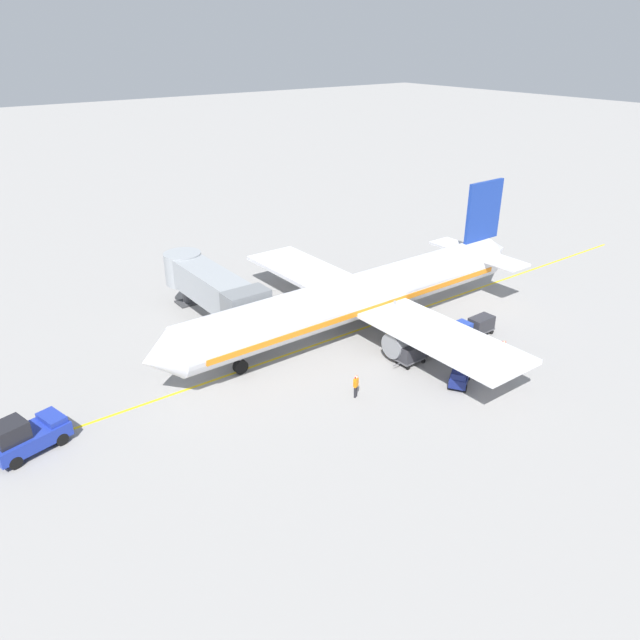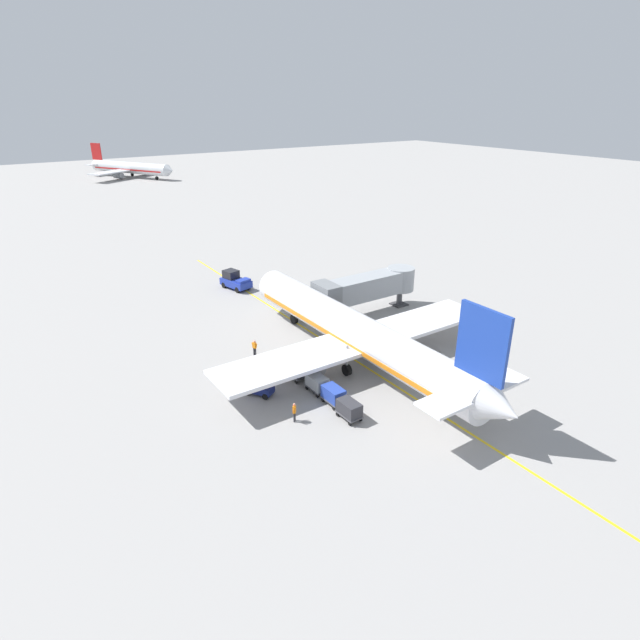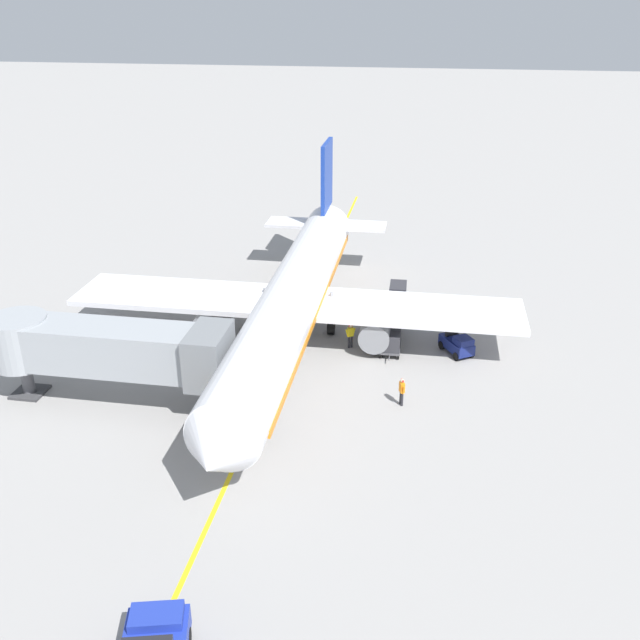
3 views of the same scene
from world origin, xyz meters
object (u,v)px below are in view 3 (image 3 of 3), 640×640
(parked_airliner, at_px, (293,299))
(ground_crew_loader, at_px, (450,307))
(baggage_cart_front, at_px, (391,340))
(baggage_cart_second_in_train, at_px, (391,319))
(ground_crew_wing_walker, at_px, (402,390))
(baggage_cart_third_in_train, at_px, (393,305))
(baggage_cart_tail_end, at_px, (398,292))
(ground_crew_marshaller, at_px, (350,334))
(jet_bridge, at_px, (108,348))
(baggage_tug_lead, at_px, (457,344))

(parked_airliner, distance_m, ground_crew_loader, 11.96)
(baggage_cart_front, height_order, baggage_cart_second_in_train, same)
(ground_crew_wing_walker, bearing_deg, baggage_cart_third_in_train, -83.39)
(baggage_cart_tail_end, distance_m, ground_crew_loader, 4.46)
(parked_airliner, distance_m, ground_crew_marshaller, 4.45)
(jet_bridge, height_order, ground_crew_loader, jet_bridge)
(ground_crew_loader, bearing_deg, baggage_cart_tail_end, -28.89)
(parked_airliner, height_order, baggage_tug_lead, parked_airliner)
(parked_airliner, relative_size, ground_crew_loader, 22.02)
(jet_bridge, bearing_deg, baggage_cart_tail_end, -132.07)
(parked_airliner, relative_size, baggage_cart_tail_end, 12.78)
(ground_crew_loader, bearing_deg, baggage_cart_second_in_train, 34.69)
(ground_crew_wing_walker, xyz_separation_m, ground_crew_loader, (-2.74, -12.27, 0.00))
(baggage_cart_front, bearing_deg, ground_crew_wing_walker, 99.77)
(baggage_cart_tail_end, xyz_separation_m, ground_crew_loader, (-3.90, 2.15, 0.00))
(jet_bridge, bearing_deg, ground_crew_loader, -142.49)
(jet_bridge, distance_m, baggage_cart_front, 17.67)
(ground_crew_loader, bearing_deg, ground_crew_marshaller, 40.78)
(baggage_cart_second_in_train, xyz_separation_m, baggage_cart_third_in_train, (0.05, -2.45, 0.00))
(baggage_cart_tail_end, bearing_deg, baggage_cart_second_in_train, 88.05)
(baggage_cart_second_in_train, height_order, baggage_cart_tail_end, same)
(baggage_cart_third_in_train, bearing_deg, jet_bridge, 43.69)
(baggage_cart_second_in_train, bearing_deg, baggage_cart_third_in_train, -88.84)
(baggage_cart_front, height_order, baggage_cart_tail_end, same)
(baggage_cart_second_in_train, bearing_deg, ground_crew_wing_walker, 98.01)
(parked_airliner, bearing_deg, baggage_cart_second_in_train, -156.78)
(parked_airliner, distance_m, baggage_cart_second_in_train, 7.21)
(parked_airliner, relative_size, baggage_cart_second_in_train, 12.78)
(baggage_tug_lead, xyz_separation_m, baggage_cart_tail_end, (4.36, -7.52, 0.24))
(baggage_cart_second_in_train, height_order, ground_crew_marshaller, ground_crew_marshaller)
(baggage_cart_front, relative_size, baggage_cart_third_in_train, 1.00)
(ground_crew_marshaller, bearing_deg, baggage_cart_front, 173.24)
(baggage_cart_third_in_train, distance_m, ground_crew_loader, 4.14)
(baggage_tug_lead, distance_m, baggage_cart_third_in_train, 6.78)
(ground_crew_loader, bearing_deg, baggage_cart_front, 57.19)
(baggage_tug_lead, bearing_deg, baggage_cart_third_in_train, -47.50)
(baggage_cart_second_in_train, bearing_deg, jet_bridge, 38.25)
(parked_airliner, distance_m, baggage_tug_lead, 11.11)
(baggage_tug_lead, height_order, ground_crew_marshaller, ground_crew_marshaller)
(baggage_cart_front, bearing_deg, parked_airliner, -3.69)
(jet_bridge, xyz_separation_m, ground_crew_wing_walker, (-16.29, -2.33, -2.50))
(ground_crew_wing_walker, bearing_deg, baggage_cart_front, -80.23)
(baggage_tug_lead, xyz_separation_m, baggage_cart_third_in_train, (4.58, -4.99, 0.24))
(parked_airliner, bearing_deg, jet_bridge, 46.39)
(baggage_tug_lead, height_order, baggage_cart_third_in_train, baggage_tug_lead)
(baggage_cart_front, bearing_deg, baggage_cart_second_in_train, -85.61)
(parked_airliner, distance_m, baggage_cart_tail_end, 10.28)
(ground_crew_marshaller, bearing_deg, baggage_cart_tail_end, -108.60)
(parked_airliner, xyz_separation_m, ground_crew_loader, (-10.37, -5.52, -2.23))
(parked_airliner, height_order, ground_crew_marshaller, parked_airliner)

